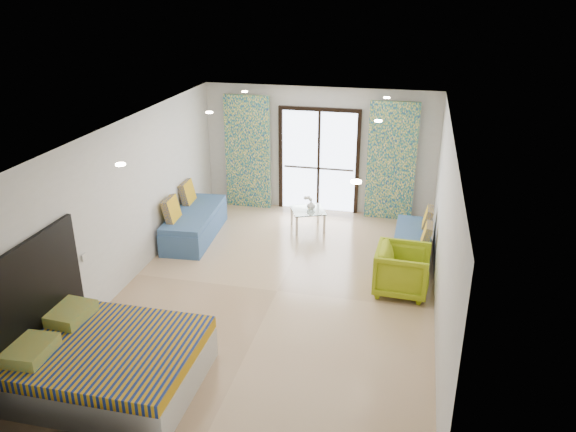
% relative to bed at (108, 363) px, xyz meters
% --- Properties ---
extents(floor, '(5.00, 7.50, 0.01)m').
position_rel_bed_xyz_m(floor, '(1.48, 2.70, -0.31)').
color(floor, tan).
rests_on(floor, ground).
extents(ceiling, '(5.00, 7.50, 0.01)m').
position_rel_bed_xyz_m(ceiling, '(1.48, 2.70, 2.39)').
color(ceiling, silver).
rests_on(ceiling, ground).
extents(wall_back, '(5.00, 0.01, 2.70)m').
position_rel_bed_xyz_m(wall_back, '(1.48, 6.45, 1.04)').
color(wall_back, silver).
rests_on(wall_back, ground).
extents(wall_front, '(5.00, 0.01, 2.70)m').
position_rel_bed_xyz_m(wall_front, '(1.48, -1.05, 1.04)').
color(wall_front, silver).
rests_on(wall_front, ground).
extents(wall_left, '(0.01, 7.50, 2.70)m').
position_rel_bed_xyz_m(wall_left, '(-1.02, 2.70, 1.04)').
color(wall_left, silver).
rests_on(wall_left, ground).
extents(wall_right, '(0.01, 7.50, 2.70)m').
position_rel_bed_xyz_m(wall_right, '(3.98, 2.70, 1.04)').
color(wall_right, silver).
rests_on(wall_right, ground).
extents(balcony_door, '(1.76, 0.08, 2.28)m').
position_rel_bed_xyz_m(balcony_door, '(1.48, 6.42, 0.95)').
color(balcony_door, black).
rests_on(balcony_door, floor).
extents(balcony_rail, '(1.52, 0.03, 0.04)m').
position_rel_bed_xyz_m(balcony_rail, '(1.48, 6.43, 0.64)').
color(balcony_rail, '#595451').
rests_on(balcony_rail, balcony_door).
extents(curtain_left, '(1.00, 0.10, 2.50)m').
position_rel_bed_xyz_m(curtain_left, '(-0.07, 6.27, 0.94)').
color(curtain_left, white).
rests_on(curtain_left, floor).
extents(curtain_right, '(1.00, 0.10, 2.50)m').
position_rel_bed_xyz_m(curtain_right, '(3.03, 6.27, 0.94)').
color(curtain_right, white).
rests_on(curtain_right, floor).
extents(downlight_a, '(0.12, 0.12, 0.02)m').
position_rel_bed_xyz_m(downlight_a, '(0.08, 0.70, 2.36)').
color(downlight_a, '#FFE0B2').
rests_on(downlight_a, ceiling).
extents(downlight_b, '(0.12, 0.12, 0.02)m').
position_rel_bed_xyz_m(downlight_b, '(2.88, 0.70, 2.36)').
color(downlight_b, '#FFE0B2').
rests_on(downlight_b, ceiling).
extents(downlight_c, '(0.12, 0.12, 0.02)m').
position_rel_bed_xyz_m(downlight_c, '(0.08, 3.70, 2.36)').
color(downlight_c, '#FFE0B2').
rests_on(downlight_c, ceiling).
extents(downlight_d, '(0.12, 0.12, 0.02)m').
position_rel_bed_xyz_m(downlight_d, '(2.88, 3.70, 2.36)').
color(downlight_d, '#FFE0B2').
rests_on(downlight_d, ceiling).
extents(downlight_e, '(0.12, 0.12, 0.02)m').
position_rel_bed_xyz_m(downlight_e, '(0.08, 5.70, 2.36)').
color(downlight_e, '#FFE0B2').
rests_on(downlight_e, ceiling).
extents(downlight_f, '(0.12, 0.12, 0.02)m').
position_rel_bed_xyz_m(downlight_f, '(2.88, 5.70, 2.36)').
color(downlight_f, '#FFE0B2').
rests_on(downlight_f, ceiling).
extents(headboard, '(0.06, 2.10, 1.50)m').
position_rel_bed_xyz_m(headboard, '(-0.98, 0.00, 0.74)').
color(headboard, black).
rests_on(headboard, floor).
extents(switch_plate, '(0.02, 0.10, 0.10)m').
position_rel_bed_xyz_m(switch_plate, '(-0.99, 1.25, 0.74)').
color(switch_plate, silver).
rests_on(switch_plate, wall_left).
extents(bed, '(2.16, 1.76, 0.75)m').
position_rel_bed_xyz_m(bed, '(0.00, 0.00, 0.00)').
color(bed, silver).
rests_on(bed, floor).
extents(daybed_left, '(0.92, 2.05, 0.99)m').
position_rel_bed_xyz_m(daybed_left, '(-0.64, 4.40, -0.00)').
color(daybed_left, '#3B5E8E').
rests_on(daybed_left, floor).
extents(daybed_right, '(0.70, 1.71, 0.84)m').
position_rel_bed_xyz_m(daybed_right, '(3.59, 4.49, -0.05)').
color(daybed_right, '#3B5E8E').
rests_on(daybed_right, floor).
extents(coffee_table, '(0.84, 0.84, 0.74)m').
position_rel_bed_xyz_m(coffee_table, '(1.47, 5.29, 0.07)').
color(coffee_table, silver).
rests_on(coffee_table, floor).
extents(vase, '(0.21, 0.22, 0.18)m').
position_rel_bed_xyz_m(vase, '(1.53, 5.34, 0.20)').
color(vase, white).
rests_on(vase, coffee_table).
extents(armchair, '(0.82, 0.87, 0.86)m').
position_rel_bed_xyz_m(armchair, '(3.45, 3.14, 0.12)').
color(armchair, '#96AB16').
rests_on(armchair, floor).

